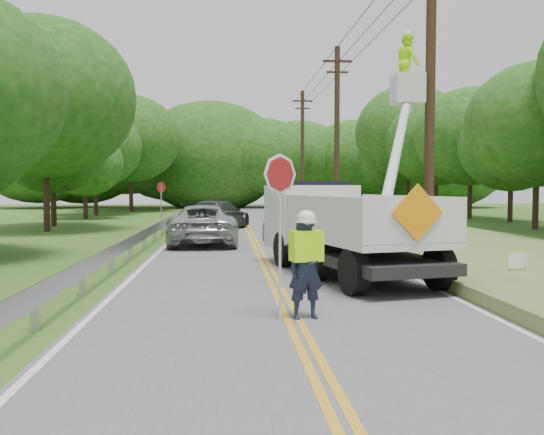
{
  "coord_description": "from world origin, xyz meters",
  "views": [
    {
      "loc": [
        -1.09,
        -8.29,
        2.25
      ],
      "look_at": [
        0.0,
        6.0,
        1.5
      ],
      "focal_mm": 38.57,
      "sensor_mm": 36.0,
      "label": 1
    }
  ],
  "objects": [
    {
      "name": "utility_poles",
      "position": [
        5.0,
        17.02,
        5.27
      ],
      "size": [
        1.6,
        43.3,
        10.0
      ],
      "color": "black",
      "rests_on": "ground"
    },
    {
      "name": "treeline_left",
      "position": [
        -10.24,
        30.21,
        5.99
      ],
      "size": [
        9.87,
        55.24,
        10.95
      ],
      "color": "#332319",
      "rests_on": "ground"
    },
    {
      "name": "tall_grass_verge",
      "position": [
        7.1,
        14.0,
        0.15
      ],
      "size": [
        7.0,
        96.0,
        0.3
      ],
      "primitive_type": "cube",
      "color": "#557031",
      "rests_on": "ground"
    },
    {
      "name": "ground",
      "position": [
        0.0,
        0.0,
        0.0
      ],
      "size": [
        140.0,
        140.0,
        0.0
      ],
      "primitive_type": "plane",
      "color": "#305719",
      "rests_on": "ground"
    },
    {
      "name": "flagger",
      "position": [
        0.22,
        1.44,
        1.01
      ],
      "size": [
        1.09,
        0.53,
        2.79
      ],
      "color": "#191E33",
      "rests_on": "road"
    },
    {
      "name": "stop_sign_permanent",
      "position": [
        -4.29,
        20.29,
        1.65
      ],
      "size": [
        0.4,
        0.39,
        2.49
      ],
      "color": "#A4A5AD",
      "rests_on": "ground"
    },
    {
      "name": "treeline_horizon",
      "position": [
        0.81,
        56.07,
        5.5
      ],
      "size": [
        57.45,
        14.75,
        12.24
      ],
      "color": "#13440F",
      "rests_on": "ground"
    },
    {
      "name": "road",
      "position": [
        0.0,
        14.0,
        0.01
      ],
      "size": [
        7.2,
        96.0,
        0.03
      ],
      "color": "#555558",
      "rests_on": "ground"
    },
    {
      "name": "bucket_truck",
      "position": [
        1.89,
        7.3,
        1.55
      ],
      "size": [
        4.72,
        7.25,
        6.78
      ],
      "color": "black",
      "rests_on": "road"
    },
    {
      "name": "yard_sign",
      "position": [
        5.67,
        4.81,
        0.51
      ],
      "size": [
        0.49,
        0.09,
        0.71
      ],
      "color": "white",
      "rests_on": "ground"
    },
    {
      "name": "suv_silver",
      "position": [
        -2.06,
        14.6,
        0.79
      ],
      "size": [
        2.73,
        5.61,
        1.54
      ],
      "primitive_type": "imported",
      "rotation": [
        0.0,
        0.0,
        3.17
      ],
      "color": "#A7AAAD",
      "rests_on": "road"
    },
    {
      "name": "guardrail",
      "position": [
        -4.02,
        14.91,
        0.55
      ],
      "size": [
        0.18,
        48.0,
        0.77
      ],
      "color": "#A4A5AD",
      "rests_on": "ground"
    },
    {
      "name": "suv_darkgrey",
      "position": [
        -1.6,
        22.3,
        0.78
      ],
      "size": [
        3.8,
        5.68,
        1.53
      ],
      "primitive_type": "imported",
      "rotation": [
        0.0,
        0.0,
        2.8
      ],
      "color": "#34353B",
      "rests_on": "road"
    },
    {
      "name": "treeline_right",
      "position": [
        15.77,
        24.24,
        6.2
      ],
      "size": [
        12.47,
        52.04,
        11.78
      ],
      "color": "#332319",
      "rests_on": "ground"
    }
  ]
}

